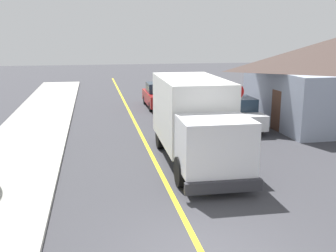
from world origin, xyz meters
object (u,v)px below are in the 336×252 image
object	(u,v)px
box_truck	(195,117)
parked_car_mid	(159,96)
parked_van_across	(237,113)
parked_car_near	(184,112)
stop_sign	(236,100)

from	to	relation	value
box_truck	parked_car_mid	xyz separation A→B (m)	(0.63, 11.94, -0.97)
parked_car_mid	parked_van_across	world-z (taller)	same
parked_van_across	box_truck	bearing A→B (deg)	-126.00
box_truck	parked_car_near	xyz separation A→B (m)	(0.96, 5.91, -0.97)
parked_van_across	parked_car_mid	bearing A→B (deg)	113.68
box_truck	parked_car_near	distance (m)	6.06
parked_van_across	stop_sign	xyz separation A→B (m)	(-0.84, -2.01, 1.06)
parked_car_mid	stop_sign	distance (m)	9.23
box_truck	parked_car_mid	bearing A→B (deg)	86.96
stop_sign	box_truck	bearing A→B (deg)	-132.97
box_truck	parked_car_mid	world-z (taller)	box_truck
box_truck	stop_sign	bearing A→B (deg)	47.03
box_truck	parked_car_near	world-z (taller)	box_truck
box_truck	parked_van_across	bearing A→B (deg)	54.00
parked_car_mid	stop_sign	world-z (taller)	stop_sign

